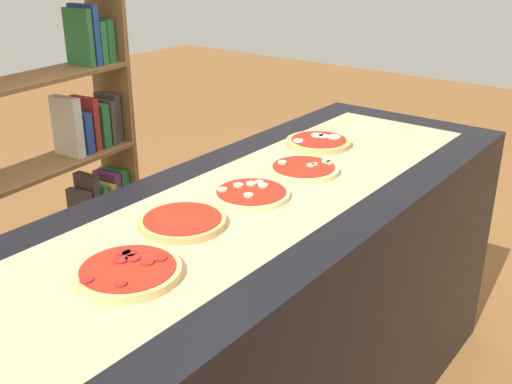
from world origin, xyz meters
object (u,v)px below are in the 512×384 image
(pizza_mushroom_2, at_px, (251,193))
(pizza_mushroom_3, at_px, (304,169))
(pizza_plain_1, at_px, (182,222))
(pizza_mozzarella_4, at_px, (319,142))
(pizza_pepperoni_0, at_px, (128,272))
(bookshelf, at_px, (73,173))

(pizza_mushroom_2, distance_m, pizza_mushroom_3, 0.26)
(pizza_plain_1, xyz_separation_m, pizza_mushroom_3, (0.52, -0.03, -0.00))
(pizza_mushroom_3, bearing_deg, pizza_mozzarella_4, 22.13)
(pizza_pepperoni_0, distance_m, pizza_mozzarella_4, 1.06)
(bookshelf, bearing_deg, pizza_mushroom_2, -100.65)
(pizza_plain_1, bearing_deg, bookshelf, 67.10)
(pizza_pepperoni_0, relative_size, pizza_mozzarella_4, 1.02)
(pizza_mozzarella_4, bearing_deg, bookshelf, 105.97)
(pizza_plain_1, distance_m, pizza_mushroom_3, 0.52)
(pizza_mushroom_2, xyz_separation_m, pizza_mushroom_3, (0.26, -0.01, 0.00))
(pizza_mushroom_2, height_order, pizza_mozzarella_4, pizza_mozzarella_4)
(pizza_plain_1, bearing_deg, pizza_mozzarella_4, 5.23)
(pizza_mozzarella_4, bearing_deg, pizza_pepperoni_0, -171.56)
(bookshelf, bearing_deg, pizza_pepperoni_0, -121.27)
(pizza_mushroom_2, bearing_deg, pizza_mozzarella_4, 10.36)
(bookshelf, bearing_deg, pizza_mozzarella_4, -74.03)
(pizza_mushroom_2, relative_size, pizza_mushroom_3, 0.98)
(pizza_pepperoni_0, distance_m, bookshelf, 1.45)
(pizza_plain_1, xyz_separation_m, pizza_mozzarella_4, (0.78, 0.07, 0.00))
(pizza_plain_1, xyz_separation_m, pizza_mushroom_2, (0.26, -0.02, -0.00))
(pizza_plain_1, height_order, pizza_mushroom_2, pizza_mushroom_2)
(pizza_mushroom_2, bearing_deg, pizza_mushroom_3, -2.33)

